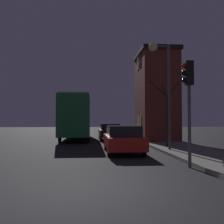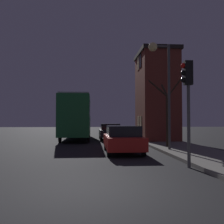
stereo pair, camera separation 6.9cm
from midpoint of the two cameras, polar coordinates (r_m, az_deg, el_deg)
The scene contains 8 objects.
ground_plane at distance 6.46m, azimuth -1.85°, elevation -17.52°, with size 120.00×120.00×0.00m, color black.
brick_building at distance 21.26m, azimuth 10.19°, elevation 3.79°, with size 3.09×4.50×7.35m.
streetlamp at distance 14.24m, azimuth 11.20°, elevation 9.40°, with size 1.22×0.50×5.91m.
traffic_light at distance 9.70m, azimuth 17.06°, elevation 4.74°, with size 0.43×0.24×3.95m.
bare_tree at distance 15.82m, azimuth 12.58°, elevation -0.19°, with size 1.93×1.84×4.20m.
bus at distance 23.11m, azimuth -7.95°, elevation -0.58°, with size 2.43×9.73×3.85m.
car_near_lane at distance 13.37m, azimuth 2.62°, elevation -6.16°, with size 1.85×4.26×1.45m.
car_mid_lane at distance 22.34m, azimuth -0.45°, elevation -4.43°, with size 1.82×4.63×1.45m.
Camera 2 is at (-0.26, -6.21, 1.73)m, focal length 40.00 mm.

